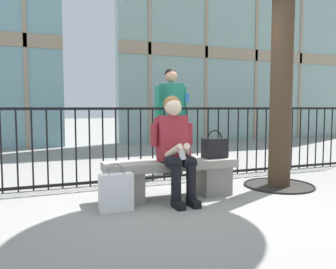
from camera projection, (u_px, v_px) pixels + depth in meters
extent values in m
plane|color=gray|center=(171.00, 197.00, 4.08)|extent=(60.00, 60.00, 0.00)
cube|color=gray|center=(171.00, 164.00, 4.05)|extent=(1.60, 0.44, 0.10)
cube|color=gray|center=(125.00, 187.00, 3.86)|extent=(0.36, 0.37, 0.35)
cube|color=gray|center=(212.00, 179.00, 4.27)|extent=(0.36, 0.37, 0.35)
cylinder|color=black|center=(169.00, 161.00, 3.84)|extent=(0.15, 0.40, 0.15)
cylinder|color=black|center=(176.00, 186.00, 3.67)|extent=(0.11, 0.11, 0.45)
cube|color=black|center=(178.00, 205.00, 3.63)|extent=(0.09, 0.22, 0.08)
cylinder|color=black|center=(184.00, 160.00, 3.91)|extent=(0.15, 0.40, 0.15)
cylinder|color=black|center=(191.00, 185.00, 3.74)|extent=(0.11, 0.11, 0.45)
cube|color=black|center=(193.00, 203.00, 3.70)|extent=(0.09, 0.22, 0.08)
cube|color=maroon|center=(172.00, 139.00, 3.98)|extent=(0.36, 0.30, 0.55)
cylinder|color=maroon|center=(154.00, 135.00, 3.90)|extent=(0.08, 0.08, 0.26)
cylinder|color=beige|center=(173.00, 152.00, 3.76)|extent=(0.16, 0.28, 0.20)
cylinder|color=maroon|center=(189.00, 134.00, 4.06)|extent=(0.08, 0.08, 0.26)
cylinder|color=beige|center=(186.00, 151.00, 3.82)|extent=(0.16, 0.28, 0.20)
cube|color=silver|center=(182.00, 154.00, 3.74)|extent=(0.07, 0.10, 0.13)
sphere|color=beige|center=(173.00, 107.00, 3.94)|extent=(0.20, 0.20, 0.20)
sphere|color=olive|center=(172.00, 105.00, 3.96)|extent=(0.20, 0.20, 0.20)
cube|color=black|center=(215.00, 148.00, 4.23)|extent=(0.29, 0.18, 0.24)
torus|color=black|center=(215.00, 138.00, 4.22)|extent=(0.20, 0.02, 0.20)
cube|color=white|center=(116.00, 192.00, 3.54)|extent=(0.35, 0.14, 0.39)
torus|color=slate|center=(117.00, 173.00, 3.47)|extent=(0.17, 0.01, 0.17)
torus|color=slate|center=(115.00, 171.00, 3.56)|extent=(0.17, 0.01, 0.17)
cylinder|color=gray|center=(165.00, 146.00, 5.55)|extent=(0.13, 0.13, 0.90)
cube|color=black|center=(166.00, 172.00, 5.55)|extent=(0.09, 0.22, 0.06)
cylinder|color=gray|center=(177.00, 145.00, 5.62)|extent=(0.13, 0.13, 0.90)
cube|color=black|center=(177.00, 171.00, 5.62)|extent=(0.09, 0.22, 0.06)
cube|color=#1E7259|center=(171.00, 101.00, 5.53)|extent=(0.32, 0.43, 0.56)
cylinder|color=#1E7259|center=(157.00, 102.00, 5.44)|extent=(0.08, 0.08, 0.52)
cylinder|color=#1E7259|center=(184.00, 102.00, 5.61)|extent=(0.08, 0.08, 0.52)
sphere|color=tan|center=(171.00, 76.00, 5.49)|extent=(0.20, 0.20, 0.20)
sphere|color=black|center=(171.00, 74.00, 5.51)|extent=(0.20, 0.20, 0.20)
cube|color=#2D6BB7|center=(187.00, 98.00, 5.52)|extent=(0.07, 0.01, 0.14)
cylinder|color=black|center=(1.00, 151.00, 4.22)|extent=(0.02, 0.02, 1.08)
cylinder|color=black|center=(17.00, 150.00, 4.29)|extent=(0.02, 0.02, 1.08)
cylinder|color=black|center=(32.00, 149.00, 4.36)|extent=(0.02, 0.02, 1.08)
cylinder|color=black|center=(47.00, 149.00, 4.42)|extent=(0.02, 0.02, 1.08)
cylinder|color=black|center=(62.00, 148.00, 4.49)|extent=(0.02, 0.02, 1.08)
cylinder|color=black|center=(76.00, 148.00, 4.55)|extent=(0.02, 0.02, 1.08)
cylinder|color=black|center=(90.00, 147.00, 4.62)|extent=(0.02, 0.02, 1.08)
cylinder|color=black|center=(103.00, 146.00, 4.68)|extent=(0.02, 0.02, 1.08)
cylinder|color=black|center=(116.00, 146.00, 4.75)|extent=(0.02, 0.02, 1.08)
cylinder|color=black|center=(129.00, 145.00, 4.81)|extent=(0.02, 0.02, 1.08)
cylinder|color=black|center=(141.00, 145.00, 4.88)|extent=(0.02, 0.02, 1.08)
cylinder|color=black|center=(153.00, 144.00, 4.95)|extent=(0.02, 0.02, 1.08)
cylinder|color=black|center=(164.00, 144.00, 5.01)|extent=(0.02, 0.02, 1.08)
cylinder|color=black|center=(176.00, 143.00, 5.08)|extent=(0.02, 0.02, 1.08)
cylinder|color=black|center=(187.00, 143.00, 5.14)|extent=(0.02, 0.02, 1.08)
cylinder|color=black|center=(197.00, 143.00, 5.21)|extent=(0.02, 0.02, 1.08)
cylinder|color=black|center=(208.00, 142.00, 5.27)|extent=(0.02, 0.02, 1.08)
cylinder|color=black|center=(218.00, 142.00, 5.34)|extent=(0.02, 0.02, 1.08)
cylinder|color=black|center=(228.00, 141.00, 5.40)|extent=(0.02, 0.02, 1.08)
cylinder|color=black|center=(238.00, 141.00, 5.47)|extent=(0.02, 0.02, 1.08)
cylinder|color=black|center=(247.00, 140.00, 5.54)|extent=(0.02, 0.02, 1.08)
cylinder|color=black|center=(257.00, 140.00, 5.60)|extent=(0.02, 0.02, 1.08)
cylinder|color=black|center=(266.00, 140.00, 5.67)|extent=(0.02, 0.02, 1.08)
cylinder|color=black|center=(275.00, 139.00, 5.73)|extent=(0.02, 0.02, 1.08)
cylinder|color=black|center=(283.00, 139.00, 5.80)|extent=(0.02, 0.02, 1.08)
cylinder|color=black|center=(292.00, 139.00, 5.86)|extent=(0.02, 0.02, 1.08)
cylinder|color=black|center=(300.00, 138.00, 5.93)|extent=(0.02, 0.02, 1.08)
cylinder|color=black|center=(308.00, 138.00, 6.00)|extent=(0.02, 0.02, 1.08)
cylinder|color=black|center=(316.00, 138.00, 6.06)|extent=(0.02, 0.02, 1.08)
cylinder|color=black|center=(324.00, 137.00, 6.13)|extent=(0.02, 0.02, 1.08)
cylinder|color=black|center=(331.00, 137.00, 6.19)|extent=(0.02, 0.02, 1.08)
cube|color=black|center=(147.00, 178.00, 4.95)|extent=(7.42, 0.04, 0.04)
cube|color=black|center=(147.00, 109.00, 4.87)|extent=(7.42, 0.04, 0.04)
cylinder|color=black|center=(279.00, 186.00, 4.66)|extent=(0.91, 0.91, 0.01)
torus|color=black|center=(279.00, 185.00, 4.66)|extent=(0.94, 0.94, 0.03)
cylinder|color=#423021|center=(282.00, 61.00, 4.53)|extent=(0.29, 0.29, 3.40)
cube|color=#84A39E|center=(254.00, 5.00, 11.35)|extent=(9.32, 0.40, 9.00)
cube|color=gray|center=(257.00, 3.00, 11.15)|extent=(0.10, 0.04, 9.00)
cube|color=gray|center=(302.00, 9.00, 11.83)|extent=(0.10, 0.04, 9.00)
cube|color=gray|center=(256.00, 55.00, 11.29)|extent=(9.32, 0.04, 0.36)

